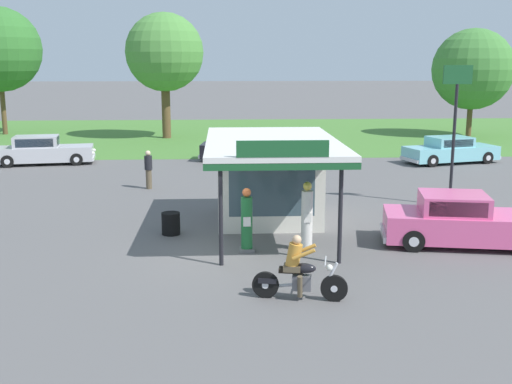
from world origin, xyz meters
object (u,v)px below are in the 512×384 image
Objects in this scene: featured_classic_sedan at (464,222)px; parked_car_second_row_spare at (245,148)px; gas_pump_offside at (307,219)px; parked_car_back_row_far_right at (451,151)px; bystander_chatting_near_pumps at (148,169)px; gas_pump_nearside at (247,223)px; spare_tire_stack at (171,223)px; motorcycle_with_rider at (298,273)px; parked_car_back_row_centre at (42,151)px; roadside_pole_sign at (455,112)px.

featured_classic_sedan is 17.82m from parked_car_second_row_spare.
gas_pump_offside is 0.39× the size of parked_car_second_row_spare.
parked_car_back_row_far_right is 3.28× the size of bystander_chatting_near_pumps.
gas_pump_nearside is 1.13× the size of bystander_chatting_near_pumps.
parked_car_second_row_spare is at bearing 173.05° from parked_car_back_row_far_right.
spare_tire_stack is at bearing 169.37° from featured_classic_sedan.
parked_car_back_row_centre is (-11.53, 20.28, 0.05)m from motorcycle_with_rider.
parked_car_back_row_centre is 16.54m from spare_tire_stack.
featured_classic_sedan is at bearing 2.45° from gas_pump_nearside.
gas_pump_nearside is 0.36× the size of featured_classic_sedan.
gas_pump_offside is at bearing -122.57° from parked_car_back_row_far_right.
gas_pump_offside is 0.39× the size of featured_classic_sedan.
bystander_chatting_near_pumps is (-10.60, 9.14, 0.18)m from featured_classic_sedan.
gas_pump_nearside is 6.65m from featured_classic_sedan.
parked_car_second_row_spare is (-1.21, 17.04, -0.26)m from gas_pump_offside.
featured_classic_sedan is at bearing -105.66° from roadside_pole_sign.
gas_pump_nearside is at bearing -91.92° from parked_car_second_row_spare.
parked_car_back_row_centre is at bearing 178.09° from parked_car_back_row_far_right.
parked_car_second_row_spare is (-0.49, 20.91, 0.04)m from motorcycle_with_rider.
gas_pump_nearside is 2.66× the size of spare_tire_stack.
parked_car_second_row_spare is at bearing 3.25° from parked_car_back_row_centre.
featured_classic_sedan is 7.43× the size of spare_tire_stack.
gas_pump_offside is 0.39× the size of roadside_pole_sign.
roadside_pole_sign is at bearing 18.83° from spare_tire_stack.
parked_car_back_row_far_right is (11.79, 15.67, -0.20)m from gas_pump_nearside.
featured_classic_sedan is 14.00m from bystander_chatting_near_pumps.
gas_pump_offside reaches higher than bystander_chatting_near_pumps.
bystander_chatting_near_pumps reaches higher than motorcycle_with_rider.
parked_car_back_row_far_right is (10.73, 19.54, 0.01)m from motorcycle_with_rider.
parked_car_back_row_centre is 21.73m from roadside_pole_sign.
featured_classic_sedan is at bearing -43.30° from parked_car_back_row_centre.
gas_pump_nearside is 10.22m from bystander_chatting_near_pumps.
featured_classic_sedan is (4.87, 0.28, -0.24)m from gas_pump_offside.
parked_car_back_row_far_right is at bearing -1.91° from parked_car_back_row_centre.
parked_car_back_row_centre is at bearing 133.00° from bystander_chatting_near_pumps.
roadside_pole_sign is at bearing -30.25° from parked_car_back_row_centre.
roadside_pole_sign is at bearing -17.70° from bystander_chatting_near_pumps.
gas_pump_offside reaches higher than motorcycle_with_rider.
gas_pump_nearside reaches higher than parked_car_back_row_centre.
bystander_chatting_near_pumps is 2.35× the size of spare_tire_stack.
parked_car_back_row_far_right is at bearing 61.23° from motorcycle_with_rider.
spare_tire_stack is (8.08, -14.43, -0.35)m from parked_car_back_row_centre.
motorcycle_with_rider is 6.96m from featured_classic_sedan.
parked_car_second_row_spare is 8.86m from bystander_chatting_near_pumps.
featured_classic_sedan reaches higher than motorcycle_with_rider.
motorcycle_with_rider reaches higher than parked_car_back_row_far_right.
spare_tire_stack is (-14.18, -13.69, -0.31)m from parked_car_back_row_far_right.
bystander_chatting_near_pumps is 12.97m from roadside_pole_sign.
motorcycle_with_rider is 3.11× the size of spare_tire_stack.
gas_pump_nearside reaches higher than parked_car_second_row_spare.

